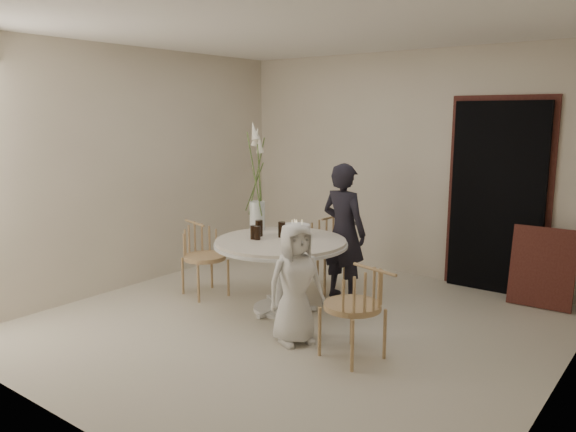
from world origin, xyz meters
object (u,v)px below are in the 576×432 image
Objects in this scene: chair_left at (200,248)px; birthday_cake at (297,231)px; chair_far at (327,242)px; flower_vase at (257,192)px; girl at (344,232)px; table at (281,251)px; chair_right at (363,299)px; boy at (296,283)px.

chair_left is 1.18m from birthday_cake.
chair_far is 0.71× the size of flower_vase.
chair_far is 0.47m from girl.
table is at bearing -105.88° from birthday_cake.
chair_far is at bearing -27.18° from girl.
chair_left is 0.90m from flower_vase.
table is at bearing -84.15° from chair_far.
chair_right is at bearing -46.06° from chair_far.
boy reaches higher than table.
table is at bearing 72.37° from girl.
birthday_cake reaches higher than chair_far.
birthday_cake is (0.11, -0.74, 0.26)m from chair_far.
chair_left is at bearing -149.82° from flower_vase.
chair_left is at bearing -165.69° from birthday_cake.
girl is 0.57m from birthday_cake.
chair_far is 0.78× the size of boy.
table is 1.68× the size of chair_left.
chair_right is at bearing 133.33° from girl.
chair_far reaches higher than table.
chair_right is at bearing -24.46° from flower_vase.
birthday_cake reaches higher than table.
table is at bearing -69.05° from chair_left.
birthday_cake reaches higher than chair_left.
boy is 0.97m from birthday_cake.
chair_right is (1.26, -0.57, -0.09)m from table.
table is 0.83m from boy.
birthday_cake is at bearing 74.12° from table.
table is 4.91× the size of birthday_cake.
girl reaches higher than chair_left.
table is 1.25× the size of boy.
girl is at bearing -129.00° from chair_right.
boy is at bearing 109.33° from girl.
chair_far is 1.99m from chair_right.
birthday_cake is 0.65m from flower_vase.
flower_vase is (-0.80, -0.46, 0.41)m from girl.
girl is 5.40× the size of birthday_cake.
girl reaches higher than table.
chair_far is at bearing -124.89° from chair_right.
girl is 1.26× the size of flower_vase.
boy is (1.66, -0.47, 0.02)m from chair_left.
table is 0.77m from girl.
birthday_cake is (-0.55, 0.76, 0.27)m from boy.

